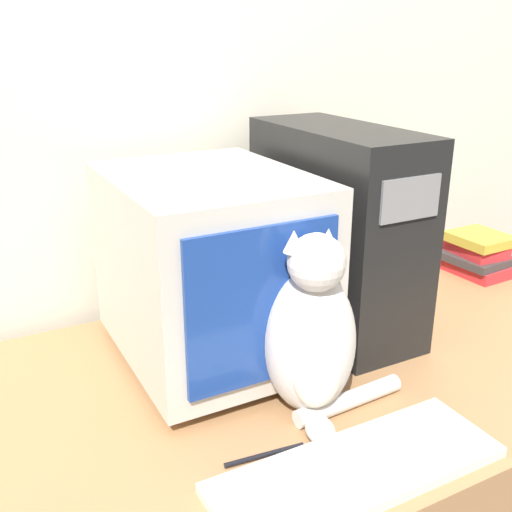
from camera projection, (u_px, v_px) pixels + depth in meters
name	position (u px, v px, depth m)	size (l,w,h in m)	color
wall_back	(207.00, 89.00, 1.50)	(7.00, 0.05, 2.50)	beige
desk	(302.00, 498.00, 1.40)	(1.72, 0.86, 0.71)	#9E7047
crt_monitor	(210.00, 267.00, 1.25)	(0.37, 0.48, 0.41)	#BCB7AD
computer_tower	(335.00, 229.00, 1.40)	(0.21, 0.48, 0.48)	black
keyboard	(357.00, 469.00, 0.96)	(0.49, 0.17, 0.02)	silver
cat	(312.00, 338.00, 1.08)	(0.29, 0.25, 0.37)	silver
book_stack	(477.00, 254.00, 1.77)	(0.18, 0.20, 0.12)	red
pen	(265.00, 455.00, 1.00)	(0.14, 0.02, 0.01)	black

